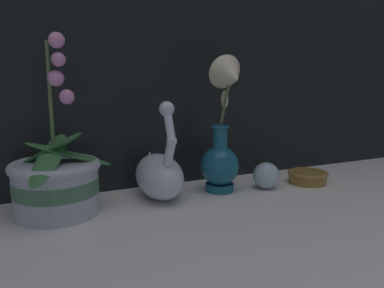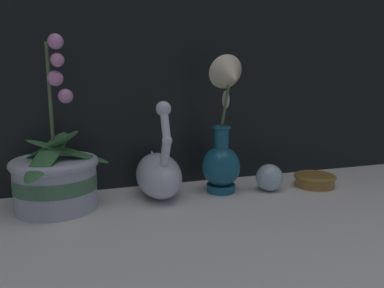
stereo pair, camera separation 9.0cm
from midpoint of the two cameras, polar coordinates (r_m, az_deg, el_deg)
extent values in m
plane|color=silver|center=(0.84, 0.07, -9.92)|extent=(2.80, 2.80, 0.00)
cylinder|color=#B2BCCC|center=(0.86, -22.86, -6.26)|extent=(0.17, 0.17, 0.11)
cylinder|color=#477A56|center=(0.86, -22.88, -5.90)|extent=(0.18, 0.18, 0.03)
torus|color=#B2BCCC|center=(0.85, -23.08, -3.14)|extent=(0.19, 0.19, 0.02)
cylinder|color=#4C6B3D|center=(0.83, -23.72, 5.72)|extent=(0.01, 0.01, 0.25)
ellipsoid|color=#38703D|center=(0.84, -21.13, -1.49)|extent=(0.18, 0.06, 0.07)
ellipsoid|color=#38703D|center=(0.86, -24.67, -1.46)|extent=(0.18, 0.18, 0.11)
ellipsoid|color=#38703D|center=(0.82, -23.93, -2.06)|extent=(0.12, 0.20, 0.08)
sphere|color=#DB8EC6|center=(0.82, -23.06, 14.37)|extent=(0.03, 0.03, 0.03)
sphere|color=#DB8EC6|center=(0.82, -22.80, 11.81)|extent=(0.03, 0.03, 0.03)
sphere|color=#DB8EC6|center=(0.83, -23.09, 9.19)|extent=(0.03, 0.03, 0.03)
sphere|color=#DB8EC6|center=(0.82, -21.59, 6.69)|extent=(0.03, 0.03, 0.03)
ellipsoid|color=silver|center=(0.90, -7.89, -4.95)|extent=(0.11, 0.18, 0.11)
cone|color=silver|center=(0.96, -9.03, -3.04)|extent=(0.05, 0.07, 0.07)
cylinder|color=silver|center=(0.82, -6.68, -1.78)|extent=(0.02, 0.06, 0.08)
sphere|color=silver|center=(0.80, -6.33, 0.42)|extent=(0.02, 0.02, 0.02)
cylinder|color=silver|center=(0.81, -6.69, 2.89)|extent=(0.02, 0.05, 0.07)
sphere|color=silver|center=(0.82, -7.04, 5.31)|extent=(0.03, 0.03, 0.03)
cylinder|color=#195B75|center=(0.96, 1.52, -6.60)|extent=(0.07, 0.07, 0.02)
ellipsoid|color=#195B75|center=(0.95, 1.53, -3.37)|extent=(0.10, 0.10, 0.10)
cylinder|color=#195B75|center=(0.93, 1.55, 0.97)|extent=(0.04, 0.04, 0.05)
torus|color=#195B75|center=(0.93, 1.56, 2.59)|extent=(0.05, 0.05, 0.01)
cylinder|color=#567A47|center=(0.90, 2.12, 5.76)|extent=(0.01, 0.05, 0.11)
cone|color=beige|center=(0.88, 3.00, 10.33)|extent=(0.08, 0.09, 0.10)
ellipsoid|color=beige|center=(0.91, 2.18, 6.80)|extent=(0.02, 0.02, 0.04)
sphere|color=silver|center=(0.99, 8.67, -4.79)|extent=(0.07, 0.07, 0.07)
cylinder|color=olive|center=(1.06, 14.91, -4.95)|extent=(0.10, 0.10, 0.03)
torus|color=olive|center=(1.06, 14.94, -4.38)|extent=(0.11, 0.11, 0.01)
camera|label=1|loc=(0.05, -92.86, -0.52)|focal=35.00mm
camera|label=2|loc=(0.05, 87.14, 0.52)|focal=35.00mm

